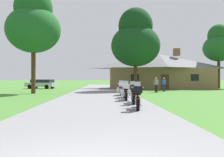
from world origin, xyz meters
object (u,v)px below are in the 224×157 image
at_px(tree_left_near, 33,24).
at_px(motorcycle_black_second_in_row, 133,94).
at_px(bystander_blue_shirt_near_lodge, 164,84).
at_px(tree_by_lodge_front, 136,40).
at_px(parked_silver_suv_far_left, 41,84).
at_px(motorcycle_silver_third_in_row, 126,92).
at_px(bystander_gray_shirt_beside_signpost, 156,84).
at_px(motorcycle_red_nearest_to_camera, 138,97).
at_px(tree_right_of_lodge, 219,45).
at_px(motorcycle_blue_farthest_in_row, 121,89).
at_px(motorcycle_blue_fourth_in_row, 125,90).

bearing_deg(tree_left_near, motorcycle_black_second_in_row, -51.79).
bearing_deg(bystander_blue_shirt_near_lodge, tree_by_lodge_front, 126.81).
relative_size(bystander_blue_shirt_near_lodge, parked_silver_suv_far_left, 0.34).
bearing_deg(motorcycle_silver_third_in_row, motorcycle_black_second_in_row, -80.12).
distance_m(bystander_gray_shirt_beside_signpost, tree_by_lodge_front, 7.16).
distance_m(motorcycle_red_nearest_to_camera, motorcycle_black_second_in_row, 2.74).
bearing_deg(parked_silver_suv_far_left, bystander_blue_shirt_near_lodge, -103.10).
height_order(motorcycle_black_second_in_row, bystander_gray_shirt_beside_signpost, bystander_gray_shirt_beside_signpost).
bearing_deg(motorcycle_red_nearest_to_camera, parked_silver_suv_far_left, 119.36).
xyz_separation_m(tree_right_of_lodge, parked_silver_suv_far_left, (-27.44, 0.21, -6.05)).
relative_size(motorcycle_red_nearest_to_camera, parked_silver_suv_far_left, 0.42).
height_order(motorcycle_silver_third_in_row, motorcycle_blue_farthest_in_row, same).
distance_m(motorcycle_blue_fourth_in_row, tree_right_of_lodge, 26.03).
bearing_deg(tree_right_of_lodge, motorcycle_red_nearest_to_camera, -121.42).
relative_size(motorcycle_blue_fourth_in_row, bystander_gray_shirt_beside_signpost, 1.25).
xyz_separation_m(tree_by_lodge_front, tree_left_near, (-11.24, -5.60, 0.76)).
bearing_deg(parked_silver_suv_far_left, motorcycle_red_nearest_to_camera, -140.76).
height_order(motorcycle_red_nearest_to_camera, motorcycle_black_second_in_row, same).
bearing_deg(motorcycle_blue_fourth_in_row, parked_silver_suv_far_left, 124.02).
distance_m(motorcycle_silver_third_in_row, bystander_gray_shirt_beside_signpost, 11.21).
distance_m(motorcycle_red_nearest_to_camera, tree_left_near, 17.90).
relative_size(bystander_blue_shirt_near_lodge, tree_left_near, 0.15).
bearing_deg(motorcycle_red_nearest_to_camera, tree_by_lodge_front, 89.94).
bearing_deg(bystander_blue_shirt_near_lodge, parked_silver_suv_far_left, 134.12).
distance_m(bystander_blue_shirt_near_lodge, parked_silver_suv_far_left, 19.12).
relative_size(motorcycle_silver_third_in_row, motorcycle_blue_fourth_in_row, 1.00).
relative_size(motorcycle_black_second_in_row, motorcycle_blue_farthest_in_row, 1.00).
distance_m(motorcycle_blue_fourth_in_row, tree_by_lodge_front, 13.82).
bearing_deg(tree_right_of_lodge, motorcycle_blue_fourth_in_row, -130.23).
xyz_separation_m(bystander_blue_shirt_near_lodge, tree_left_near, (-14.29, -3.29, 6.25)).
distance_m(bystander_blue_shirt_near_lodge, tree_left_near, 15.94).
height_order(bystander_blue_shirt_near_lodge, parked_silver_suv_far_left, bystander_blue_shirt_near_lodge).
xyz_separation_m(motorcycle_blue_farthest_in_row, tree_right_of_lodge, (16.41, 16.58, 6.22)).
distance_m(motorcycle_silver_third_in_row, parked_silver_suv_far_left, 24.47).
height_order(motorcycle_blue_fourth_in_row, bystander_blue_shirt_near_lodge, bystander_blue_shirt_near_lodge).
relative_size(motorcycle_blue_farthest_in_row, bystander_blue_shirt_near_lodge, 1.25).
distance_m(tree_left_near, tree_right_of_lodge, 28.13).
height_order(motorcycle_silver_third_in_row, bystander_blue_shirt_near_lodge, bystander_blue_shirt_near_lodge).
relative_size(motorcycle_black_second_in_row, bystander_blue_shirt_near_lodge, 1.25).
relative_size(motorcycle_blue_farthest_in_row, tree_left_near, 0.19).
xyz_separation_m(motorcycle_silver_third_in_row, parked_silver_suv_far_left, (-11.04, 21.84, 0.17)).
height_order(motorcycle_blue_farthest_in_row, tree_left_near, tree_left_near).
bearing_deg(motorcycle_silver_third_in_row, tree_left_near, 138.83).
height_order(motorcycle_blue_fourth_in_row, tree_left_near, tree_left_near).
relative_size(motorcycle_blue_farthest_in_row, tree_right_of_lodge, 0.21).
relative_size(bystander_blue_shirt_near_lodge, tree_right_of_lodge, 0.17).
relative_size(motorcycle_red_nearest_to_camera, bystander_blue_shirt_near_lodge, 1.25).
bearing_deg(bystander_blue_shirt_near_lodge, motorcycle_blue_farthest_in_row, -143.38).
bearing_deg(tree_left_near, parked_silver_suv_far_left, 100.15).
bearing_deg(motorcycle_silver_third_in_row, bystander_blue_shirt_near_lodge, 70.52).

